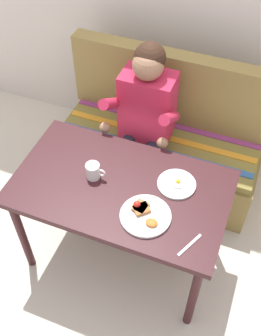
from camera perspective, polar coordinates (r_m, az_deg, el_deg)
name	(u,v)px	position (r m, az deg, el deg)	size (l,w,h in m)	color
ground_plane	(123,253)	(2.87, -1.11, -11.66)	(8.00, 8.00, 0.00)	beige
table	(121,195)	(2.33, -1.34, -3.75)	(1.20, 0.70, 0.73)	#341518
couch	(161,145)	(3.05, 4.19, 3.24)	(1.44, 0.56, 1.00)	olive
person	(144,115)	(2.66, 1.84, 7.40)	(0.45, 0.61, 1.21)	#C32342
plate_breakfast	(145,214)	(2.14, 1.98, -6.47)	(0.27, 0.27, 0.05)	white
plate_eggs	(177,184)	(2.28, 6.41, -2.22)	(0.21, 0.21, 0.04)	white
coffee_mug	(93,171)	(2.28, -5.18, -0.38)	(0.12, 0.08, 0.09)	white
fork	(190,245)	(2.07, 8.20, -10.52)	(0.01, 0.17, 0.01)	silver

